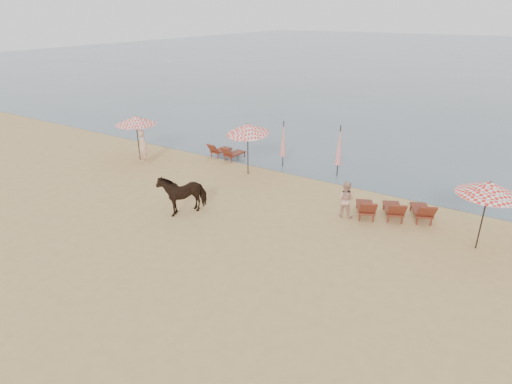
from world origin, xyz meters
TOP-DOWN VIEW (x-y plane):
  - ground at (0.00, 0.00)m, footprint 120.00×120.00m
  - sea at (0.00, 80.00)m, footprint 160.00×140.00m
  - lounger_cluster_left at (-5.38, 10.30)m, footprint 1.71×1.65m
  - lounger_cluster_right at (4.66, 7.80)m, footprint 3.23×2.67m
  - umbrella_open_left_a at (-9.20, 7.55)m, footprint 2.16×2.16m
  - umbrella_open_left_b at (-2.97, 8.92)m, footprint 2.10×2.14m
  - umbrella_open_right at (7.73, 7.09)m, footprint 2.05×2.05m
  - umbrella_closed_left at (-2.00, 10.77)m, footprint 0.30×0.30m
  - umbrella_closed_right at (0.96, 10.97)m, footprint 0.32×0.32m
  - cow at (-2.83, 3.92)m, footprint 1.58×2.11m
  - beachgoer_left at (-8.49, 7.22)m, footprint 0.77×0.60m
  - beachgoer_right_a at (2.92, 6.99)m, footprint 0.75×0.60m

SIDE VIEW (x-z plane):
  - ground at x=0.00m, z-range 0.00..0.00m
  - sea at x=0.00m, z-range -0.03..0.03m
  - lounger_cluster_left at x=-5.38m, z-range 0.11..0.68m
  - lounger_cluster_right at x=4.66m, z-range 0.12..0.74m
  - beachgoer_right_a at x=2.92m, z-range 0.00..1.48m
  - cow at x=-2.83m, z-range 0.00..1.62m
  - beachgoer_left at x=-8.49m, z-range 0.00..1.85m
  - umbrella_closed_left at x=-2.00m, z-range 0.28..2.74m
  - umbrella_closed_right at x=0.96m, z-range 0.30..2.91m
  - umbrella_open_left_a at x=-9.20m, z-range 0.98..3.44m
  - umbrella_open_right at x=7.73m, z-range 1.00..3.50m
  - umbrella_open_left_b at x=-2.97m, z-range 0.98..3.66m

